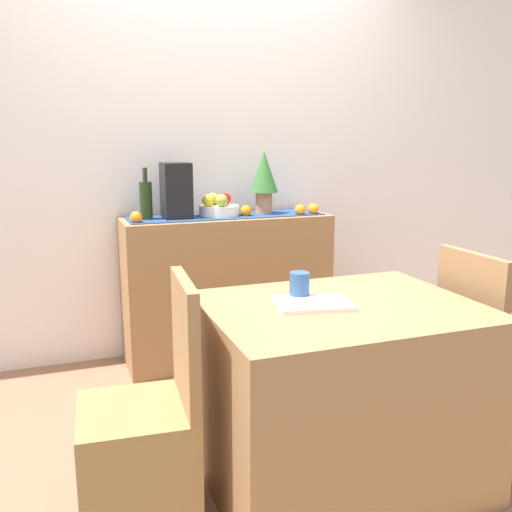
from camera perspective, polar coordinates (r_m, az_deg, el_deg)
ground_plane at (r=2.90m, az=1.98°, el=-16.67°), size 6.40×6.40×0.02m
room_wall_rear at (r=3.66m, az=-4.97°, el=11.49°), size 6.40×0.06×2.70m
sideboard_console at (r=3.55m, az=-2.93°, el=-3.21°), size 1.26×0.42×0.90m
table_runner at (r=3.46m, az=-3.01°, el=4.05°), size 1.18×0.32×0.01m
fruit_bowl at (r=3.44m, az=-3.78°, el=4.57°), size 0.24×0.24×0.06m
apple_left at (r=3.43m, az=-3.39°, el=5.62°), size 0.06×0.06×0.06m
apple_front at (r=3.39m, az=-4.83°, el=5.57°), size 0.07×0.07×0.07m
apple_right at (r=3.50m, az=-3.09°, el=5.77°), size 0.07×0.07×0.07m
apple_upper at (r=3.47m, az=-4.35°, el=5.75°), size 0.07×0.07×0.07m
apple_center at (r=3.36m, az=-3.49°, el=5.56°), size 0.07×0.07×0.07m
wine_bottle at (r=3.33m, az=-10.97°, el=5.54°), size 0.07×0.07×0.30m
coffee_maker at (r=3.36m, az=-8.00°, el=6.48°), size 0.16×0.18×0.33m
potted_plant at (r=3.51m, az=0.80°, el=7.97°), size 0.17×0.17×0.39m
orange_loose_far at (r=3.50m, az=4.42°, el=4.63°), size 0.07×0.07×0.07m
orange_loose_mid at (r=3.43m, az=-1.02°, el=4.54°), size 0.07×0.07×0.07m
orange_loose_end at (r=3.23m, az=-11.93°, el=3.81°), size 0.07×0.07×0.07m
orange_loose_near_bowl at (r=3.54m, az=5.75°, el=4.71°), size 0.07×0.07×0.07m
dining_table at (r=2.35m, az=8.28°, el=-13.50°), size 1.04×0.81×0.74m
open_book at (r=2.19m, az=5.74°, el=-4.77°), size 0.31×0.26×0.02m
coffee_cup at (r=2.26m, az=4.36°, el=-3.00°), size 0.08×0.08×0.11m
chair_near_window at (r=2.18m, az=-11.29°, el=-18.93°), size 0.43×0.43×0.90m
chair_by_corner at (r=2.83m, az=22.64°, el=-12.16°), size 0.41×0.41×0.90m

